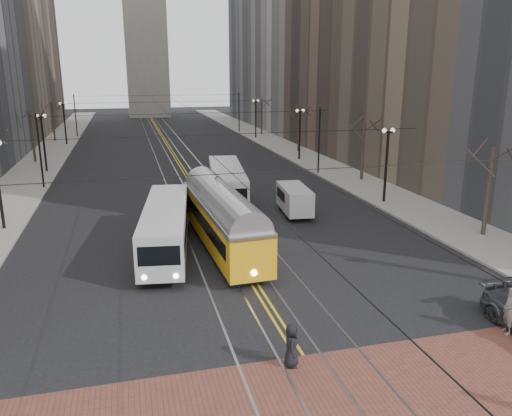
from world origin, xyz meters
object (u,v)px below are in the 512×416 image
streetcar (222,224)px  sedan_grey (223,163)px  cargo_van (294,201)px  pedestrian_a (291,345)px  transit_bus (166,229)px  rear_bus (227,185)px  pedestrian_b (510,311)px

streetcar → sedan_grey: (4.50, 23.30, -0.71)m
streetcar → cargo_van: 8.51m
pedestrian_a → sedan_grey: bearing=11.0°
streetcar → pedestrian_a: (0.00, -12.62, -0.66)m
cargo_van → sedan_grey: size_ratio=1.03×
transit_bus → sedan_grey: transit_bus is taller
rear_bus → sedan_grey: 13.37m
cargo_van → streetcar: bearing=-133.1°
sedan_grey → rear_bus: bearing=-102.3°
cargo_van → pedestrian_a: (-6.34, -18.27, -0.20)m
transit_bus → sedan_grey: size_ratio=2.47×
cargo_van → pedestrian_b: bearing=-76.4°
streetcar → pedestrian_b: streetcar is taller
cargo_van → transit_bus: bearing=-144.6°
rear_bus → sedan_grey: (2.20, 13.17, -0.67)m
transit_bus → streetcar: size_ratio=0.88×
rear_bus → cargo_van: bearing=-40.5°
pedestrian_a → pedestrian_b: size_ratio=0.82×
rear_bus → cargo_van: rear_bus is taller
transit_bus → streetcar: bearing=6.6°
transit_bus → cargo_van: 11.10m
pedestrian_a → pedestrian_b: bearing=-71.9°
cargo_van → sedan_grey: 17.76m
transit_bus → rear_bus: size_ratio=1.00×
transit_bus → streetcar: (3.25, -0.08, 0.10)m
rear_bus → pedestrian_b: bearing=-66.1°
streetcar → rear_bus: 10.39m
sedan_grey → pedestrian_b: pedestrian_b is taller
sedan_grey → transit_bus: bearing=-111.2°
pedestrian_a → pedestrian_b: (9.01, 0.00, 0.17)m
pedestrian_b → pedestrian_a: bearing=-74.5°
rear_bus → sedan_grey: rear_bus is taller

